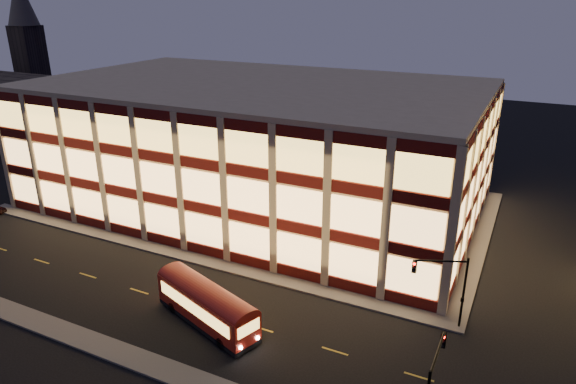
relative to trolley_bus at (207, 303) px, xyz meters
The scene contains 9 objects.
ground 9.52m from the trolley_bus, 129.42° to the left, with size 200.00×200.00×0.00m, color black.
sidewalk_office_south 12.26m from the trolley_bus, 137.39° to the left, with size 54.00×2.00×0.15m, color #514F4C.
sidewalk_office_east 29.68m from the trolley_bus, 54.82° to the left, with size 2.00×30.00×0.15m, color #514F4C.
sidewalk_near 8.47m from the trolley_bus, 135.70° to the right, with size 100.00×2.00×0.15m, color #514F4C.
office_building 26.26m from the trolley_bus, 110.13° to the left, with size 50.45×30.45×14.50m.
church_tower 89.70m from the trolley_bus, 148.13° to the left, with size 5.00×5.00×18.00m, color #2D2621.
traffic_signal_far 18.05m from the trolley_bus, 24.59° to the left, with size 3.79×1.87×6.00m.
traffic_signal_near 18.12m from the trolley_bus, 12.25° to the right, with size 0.32×4.45×6.00m.
trolley_bus is the anchor object (origin of this frame).
Camera 1 is at (26.25, -34.50, 23.83)m, focal length 32.00 mm.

